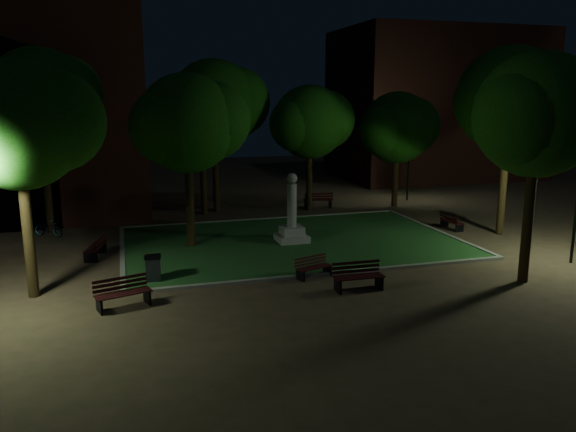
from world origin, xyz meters
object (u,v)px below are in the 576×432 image
object	(u,v)px
bench_left_side	(97,248)
trash_bin	(153,269)
bench_near_left	(313,268)
monument	(292,223)
bench_right_side	(451,222)
bench_far_side	(318,201)
bench_west_near	(123,294)
bench_near_right	(358,277)
bicycle	(48,228)

from	to	relation	value
bench_left_side	trash_bin	world-z (taller)	trash_bin
bench_left_side	bench_near_left	bearing A→B (deg)	70.39
monument	trash_bin	distance (m)	7.67
monument	bench_left_side	xyz separation A→B (m)	(-8.62, -0.08, -0.53)
bench_left_side	bench_right_side	bearing A→B (deg)	104.08
bench_near_left	bench_left_side	xyz separation A→B (m)	(-7.90, 5.06, 0.05)
monument	bench_far_side	distance (m)	8.54
bench_west_near	trash_bin	distance (m)	2.55
bench_near_left	bench_right_side	world-z (taller)	bench_near_left
bench_west_near	bench_near_left	bearing A→B (deg)	-6.99
bench_west_near	trash_bin	xyz separation A→B (m)	(1.09, 2.30, 0.05)
bench_near_right	bench_left_side	distance (m)	11.26
monument	bicycle	xyz separation A→B (m)	(-11.00, 4.49, -0.53)
monument	bench_near_right	bearing A→B (deg)	-87.14
bench_west_near	bench_far_side	bearing A→B (deg)	33.36
bench_right_side	trash_bin	xyz separation A→B (m)	(-15.12, -4.27, 0.14)
bench_near_right	trash_bin	xyz separation A→B (m)	(-6.86, 2.87, 0.05)
bench_right_side	bench_far_side	xyz separation A→B (m)	(-4.63, 7.30, 0.09)
bench_left_side	trash_bin	distance (m)	4.47
monument	bench_left_side	size ratio (longest dim) A/B	1.84
bench_west_near	bench_right_side	size ratio (longest dim) A/B	1.28
bench_west_near	bench_left_side	distance (m)	6.33
bench_left_side	bicycle	world-z (taller)	bench_left_side
monument	bicycle	distance (m)	11.90
bench_near_left	bench_west_near	xyz separation A→B (m)	(-6.89, -1.19, 0.08)
monument	bench_left_side	bearing A→B (deg)	-179.47
bench_near_left	bench_near_right	xyz separation A→B (m)	(1.06, -1.76, 0.09)
trash_bin	bicycle	world-z (taller)	trash_bin
bench_west_near	bench_left_side	bearing A→B (deg)	82.43
bench_left_side	bench_right_side	size ratio (longest dim) A/B	1.19
bench_near_right	bicycle	world-z (taller)	bench_near_right
monument	bench_near_left	world-z (taller)	monument
bench_west_near	bicycle	size ratio (longest dim) A/B	1.14
bench_near_right	bench_west_near	world-z (taller)	bench_near_right
trash_bin	bench_right_side	bearing A→B (deg)	15.76
bench_near_left	monument	bearing A→B (deg)	63.73
bench_near_left	bench_west_near	distance (m)	6.99
bench_near_right	bench_west_near	bearing A→B (deg)	177.11
bench_far_side	bicycle	size ratio (longest dim) A/B	1.11
monument	bench_west_near	distance (m)	9.90
bench_left_side	trash_bin	bearing A→B (deg)	41.06
bench_near_left	trash_bin	world-z (taller)	trash_bin
bench_near_left	trash_bin	distance (m)	5.91
bench_near_right	bench_far_side	xyz separation A→B (m)	(3.63, 14.44, -0.01)
bench_right_side	bench_near_right	bearing A→B (deg)	126.48
bench_right_side	bench_near_left	bearing A→B (deg)	115.65
bench_left_side	monument	bearing A→B (deg)	103.55
bench_near_left	bench_west_near	world-z (taller)	bench_west_near
bench_right_side	bench_west_near	bearing A→B (deg)	107.72
bench_west_near	trash_bin	size ratio (longest dim) A/B	1.86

